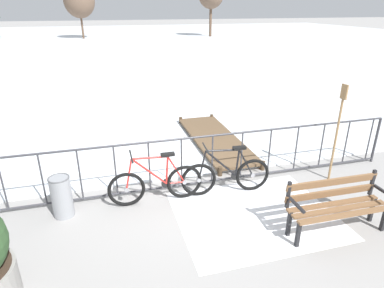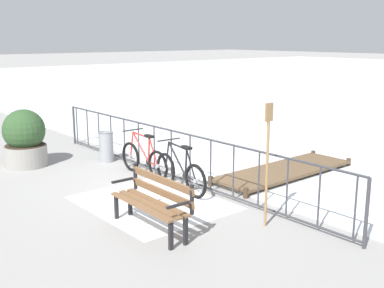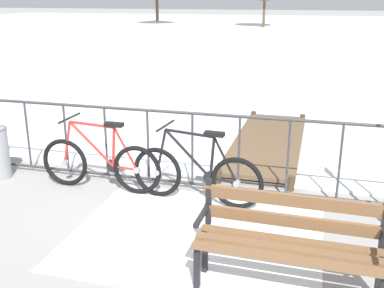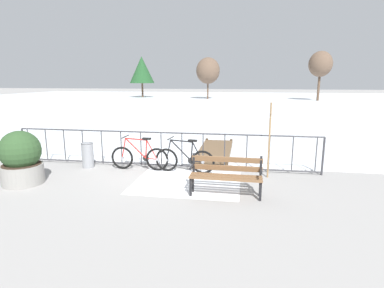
{
  "view_description": "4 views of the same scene",
  "coord_description": "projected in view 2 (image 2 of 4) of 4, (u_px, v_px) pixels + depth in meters",
  "views": [
    {
      "loc": [
        -1.34,
        -5.51,
        3.33
      ],
      "look_at": [
        0.23,
        0.09,
        0.89
      ],
      "focal_mm": 30.98,
      "sensor_mm": 36.0,
      "label": 1
    },
    {
      "loc": [
        7.75,
        -5.94,
        2.94
      ],
      "look_at": [
        0.8,
        -0.1,
        0.91
      ],
      "focal_mm": 44.53,
      "sensor_mm": 36.0,
      "label": 2
    },
    {
      "loc": [
        2.13,
        -5.52,
        2.49
      ],
      "look_at": [
        0.62,
        -0.04,
        0.65
      ],
      "focal_mm": 43.19,
      "sensor_mm": 36.0,
      "label": 3
    },
    {
      "loc": [
        2.35,
        -8.52,
        2.54
      ],
      "look_at": [
        1.04,
        -0.74,
        0.9
      ],
      "focal_mm": 28.8,
      "sensor_mm": 36.0,
      "label": 4
    }
  ],
  "objects": [
    {
      "name": "bicycle_near_railing",
      "position": [
        144.0,
        159.0,
        10.29
      ],
      "size": [
        1.71,
        0.52,
        0.97
      ],
      "color": "black",
      "rests_on": "ground"
    },
    {
      "name": "bicycle_second",
      "position": [
        180.0,
        173.0,
        9.27
      ],
      "size": [
        1.71,
        0.52,
        0.97
      ],
      "color": "black",
      "rests_on": "ground"
    },
    {
      "name": "planter_with_shrub",
      "position": [
        25.0,
        139.0,
        11.05
      ],
      "size": [
        0.98,
        0.98,
        1.34
      ],
      "color": "gray",
      "rests_on": "ground"
    },
    {
      "name": "trash_bin",
      "position": [
        106.0,
        147.0,
        11.49
      ],
      "size": [
        0.35,
        0.35,
        0.73
      ],
      "color": "gray",
      "rests_on": "ground"
    },
    {
      "name": "park_bench",
      "position": [
        154.0,
        198.0,
        7.37
      ],
      "size": [
        1.61,
        0.51,
        0.89
      ],
      "color": "brown",
      "rests_on": "ground"
    },
    {
      "name": "wooden_dock",
      "position": [
        284.0,
        170.0,
        10.36
      ],
      "size": [
        1.1,
        3.55,
        0.2
      ],
      "color": "brown",
      "rests_on": "ground"
    },
    {
      "name": "railing_fence",
      "position": [
        171.0,
        153.0,
        10.04
      ],
      "size": [
        9.06,
        0.06,
        1.07
      ],
      "color": "#38383D",
      "rests_on": "ground"
    },
    {
      "name": "ground_plane",
      "position": [
        172.0,
        179.0,
        10.16
      ],
      "size": [
        160.0,
        160.0,
        0.0
      ],
      "primitive_type": "plane",
      "color": "gray"
    },
    {
      "name": "oar_upright",
      "position": [
        267.0,
        157.0,
        7.37
      ],
      "size": [
        0.04,
        0.16,
        1.98
      ],
      "color": "#937047",
      "rests_on": "ground"
    },
    {
      "name": "snow_patch",
      "position": [
        153.0,
        203.0,
        8.67
      ],
      "size": [
        2.66,
        2.19,
        0.01
      ],
      "primitive_type": "cube",
      "color": "white",
      "rests_on": "ground"
    }
  ]
}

